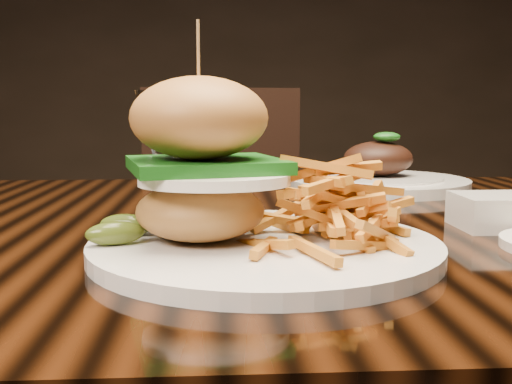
{
  "coord_description": "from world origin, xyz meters",
  "views": [
    {
      "loc": [
        -0.08,
        -0.75,
        0.89
      ],
      "look_at": [
        -0.04,
        -0.17,
        0.81
      ],
      "focal_mm": 42.0,
      "sensor_mm": 36.0,
      "label": 1
    }
  ],
  "objects": [
    {
      "name": "far_dish",
      "position": [
        0.2,
        0.29,
        0.77
      ],
      "size": [
        0.32,
        0.32,
        0.1
      ],
      "rotation": [
        0.0,
        0.0,
        -0.16
      ],
      "color": "silver",
      "rests_on": "dining_table"
    },
    {
      "name": "chair_far",
      "position": [
        -0.06,
        0.89,
        0.54
      ],
      "size": [
        0.51,
        0.51,
        0.95
      ],
      "rotation": [
        0.0,
        0.0,
        0.11
      ],
      "color": "black",
      "rests_on": "ground"
    },
    {
      "name": "dining_table",
      "position": [
        0.0,
        0.0,
        0.67
      ],
      "size": [
        1.6,
        0.9,
        0.75
      ],
      "color": "black",
      "rests_on": "ground"
    },
    {
      "name": "burger_plate",
      "position": [
        -0.04,
        -0.19,
        0.81
      ],
      "size": [
        0.34,
        0.34,
        0.22
      ],
      "rotation": [
        0.0,
        0.0,
        0.03
      ],
      "color": "silver",
      "rests_on": "dining_table"
    },
    {
      "name": "ramekin",
      "position": [
        0.25,
        -0.07,
        0.77
      ],
      "size": [
        0.1,
        0.1,
        0.04
      ],
      "primitive_type": "cube",
      "rotation": [
        0.0,
        0.0,
        0.23
      ],
      "color": "silver",
      "rests_on": "dining_table"
    },
    {
      "name": "wine_glass",
      "position": [
        -0.15,
        -0.04,
        0.87
      ],
      "size": [
        0.06,
        0.06,
        0.16
      ],
      "color": "white",
      "rests_on": "dining_table"
    }
  ]
}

